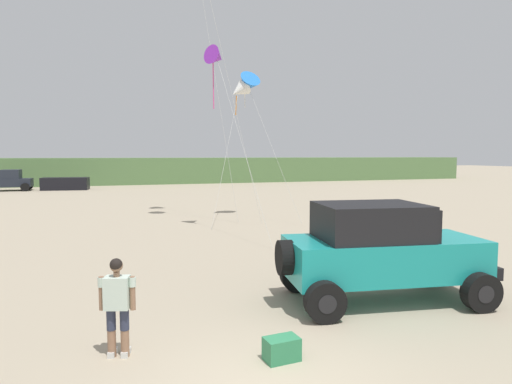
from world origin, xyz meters
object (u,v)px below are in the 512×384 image
(distant_sedan, at_px, (65,184))
(kite_yellow_diamond, at_px, (217,57))
(distant_pickup, at_px, (6,181))
(kite_orange_streamer, at_px, (248,85))
(kite_red_delta, at_px, (239,91))
(jeep, at_px, (381,250))
(person_watching, at_px, (117,302))
(cooler_box, at_px, (282,349))

(distant_sedan, height_order, kite_yellow_diamond, kite_yellow_diamond)
(distant_sedan, bearing_deg, distant_pickup, -178.02)
(kite_orange_streamer, relative_size, kite_red_delta, 1.08)
(kite_red_delta, bearing_deg, distant_pickup, 123.39)
(jeep, height_order, kite_red_delta, kite_red_delta)
(kite_orange_streamer, height_order, kite_red_delta, kite_orange_streamer)
(distant_pickup, bearing_deg, kite_yellow_diamond, -63.13)
(person_watching, distance_m, kite_orange_streamer, 18.12)
(jeep, distance_m, kite_yellow_diamond, 12.72)
(distant_sedan, bearing_deg, kite_red_delta, -58.68)
(kite_red_delta, bearing_deg, distant_sedan, 114.37)
(jeep, relative_size, kite_red_delta, 0.68)
(jeep, distance_m, distant_pickup, 40.88)
(kite_yellow_diamond, bearing_deg, jeep, -83.61)
(cooler_box, bearing_deg, kite_orange_streamer, 69.15)
(cooler_box, distance_m, distant_sedan, 40.18)
(person_watching, distance_m, kite_yellow_diamond, 14.44)
(distant_pickup, bearing_deg, cooler_box, -73.69)
(distant_sedan, relative_size, kite_yellow_diamond, 0.51)
(distant_pickup, xyz_separation_m, distant_sedan, (5.12, -0.45, -0.34))
(distant_pickup, distance_m, distant_sedan, 5.15)
(distant_pickup, bearing_deg, kite_orange_streamer, -55.39)
(distant_sedan, bearing_deg, jeep, -68.36)
(distant_pickup, distance_m, kite_yellow_diamond, 31.15)
(kite_yellow_diamond, distance_m, kite_red_delta, 3.94)
(kite_orange_streamer, bearing_deg, distant_sedan, 115.74)
(kite_red_delta, bearing_deg, cooler_box, -103.80)
(person_watching, height_order, kite_red_delta, kite_red_delta)
(cooler_box, height_order, kite_red_delta, kite_red_delta)
(jeep, relative_size, kite_yellow_diamond, 0.61)
(kite_orange_streamer, xyz_separation_m, kite_red_delta, (-0.56, -0.25, -0.37))
(person_watching, xyz_separation_m, kite_yellow_diamond, (4.55, 11.96, 6.69))
(jeep, distance_m, distant_sedan, 38.87)
(jeep, relative_size, cooler_box, 8.90)
(kite_yellow_diamond, bearing_deg, person_watching, -110.84)
(distant_pickup, relative_size, distant_sedan, 1.10)
(person_watching, bearing_deg, kite_orange_streamer, 65.45)
(kite_yellow_diamond, height_order, kite_red_delta, kite_yellow_diamond)
(jeep, bearing_deg, kite_red_delta, 86.99)
(jeep, relative_size, distant_sedan, 1.19)
(cooler_box, bearing_deg, person_watching, 153.37)
(distant_sedan, height_order, kite_orange_streamer, kite_orange_streamer)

